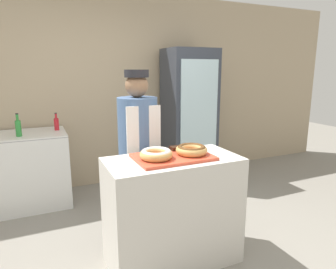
# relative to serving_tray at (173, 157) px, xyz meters

# --- Properties ---
(ground_plane) EXTENTS (14.00, 14.00, 0.00)m
(ground_plane) POSITION_rel_serving_tray_xyz_m (0.00, 0.00, -0.95)
(ground_plane) COLOR gray
(wall_back) EXTENTS (8.00, 0.06, 2.70)m
(wall_back) POSITION_rel_serving_tray_xyz_m (0.00, 2.13, 0.40)
(wall_back) COLOR tan
(wall_back) RESTS_ON ground_plane
(display_counter) EXTENTS (1.10, 0.56, 0.94)m
(display_counter) POSITION_rel_serving_tray_xyz_m (0.00, 0.00, -0.48)
(display_counter) COLOR beige
(display_counter) RESTS_ON ground_plane
(serving_tray) EXTENTS (0.62, 0.41, 0.02)m
(serving_tray) POSITION_rel_serving_tray_xyz_m (0.00, 0.00, 0.00)
(serving_tray) COLOR #D84C33
(serving_tray) RESTS_ON display_counter
(donut_light_glaze) EXTENTS (0.26, 0.26, 0.07)m
(donut_light_glaze) POSITION_rel_serving_tray_xyz_m (-0.16, -0.02, 0.05)
(donut_light_glaze) COLOR tan
(donut_light_glaze) RESTS_ON serving_tray
(donut_chocolate_glaze) EXTENTS (0.26, 0.26, 0.07)m
(donut_chocolate_glaze) POSITION_rel_serving_tray_xyz_m (0.16, -0.02, 0.05)
(donut_chocolate_glaze) COLOR tan
(donut_chocolate_glaze) RESTS_ON serving_tray
(brownie_back_left) EXTENTS (0.08, 0.08, 0.03)m
(brownie_back_left) POSITION_rel_serving_tray_xyz_m (-0.09, 0.15, 0.03)
(brownie_back_left) COLOR black
(brownie_back_left) RESTS_ON serving_tray
(brownie_back_right) EXTENTS (0.08, 0.08, 0.03)m
(brownie_back_right) POSITION_rel_serving_tray_xyz_m (0.09, 0.15, 0.03)
(brownie_back_right) COLOR black
(brownie_back_right) RESTS_ON serving_tray
(baker_person) EXTENTS (0.38, 0.38, 1.65)m
(baker_person) POSITION_rel_serving_tray_xyz_m (-0.12, 0.53, -0.08)
(baker_person) COLOR #4C4C51
(baker_person) RESTS_ON ground_plane
(beverage_fridge) EXTENTS (0.69, 0.59, 1.93)m
(beverage_fridge) POSITION_rel_serving_tray_xyz_m (1.07, 1.73, 0.02)
(beverage_fridge) COLOR #333842
(beverage_fridge) RESTS_ON ground_plane
(chest_freezer) EXTENTS (0.86, 0.68, 0.90)m
(chest_freezer) POSITION_rel_serving_tray_xyz_m (-1.10, 1.73, -0.49)
(chest_freezer) COLOR silver
(chest_freezer) RESTS_ON ground_plane
(bottle_green) EXTENTS (0.06, 0.06, 0.26)m
(bottle_green) POSITION_rel_serving_tray_xyz_m (-1.18, 1.58, 0.06)
(bottle_green) COLOR #2D8C38
(bottle_green) RESTS_ON chest_freezer
(bottle_red) EXTENTS (0.06, 0.06, 0.22)m
(bottle_red) POSITION_rel_serving_tray_xyz_m (-0.77, 1.78, 0.04)
(bottle_red) COLOR red
(bottle_red) RESTS_ON chest_freezer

